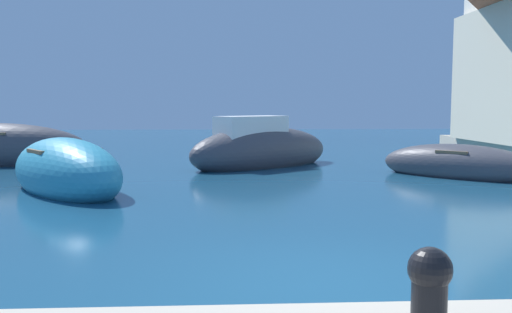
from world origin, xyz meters
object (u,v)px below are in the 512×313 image
mooring_bollard (429,289)px  moored_boat_1 (457,165)px  moored_boat_2 (261,150)px  moored_boat_0 (66,172)px

mooring_bollard → moored_boat_1: bearing=66.0°
moored_boat_2 → moored_boat_0: bearing=-171.1°
moored_boat_0 → moored_boat_2: bearing=-81.0°
moored_boat_1 → moored_boat_2: size_ratio=0.74×
moored_boat_1 → moored_boat_2: 6.33m
moored_boat_1 → mooring_bollard: mooring_bollard is taller
moored_boat_2 → mooring_bollard: bearing=-126.2°
moored_boat_1 → mooring_bollard: bearing=109.7°
moored_boat_0 → mooring_bollard: (5.25, -9.85, 0.40)m
moored_boat_0 → moored_boat_2: 7.24m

